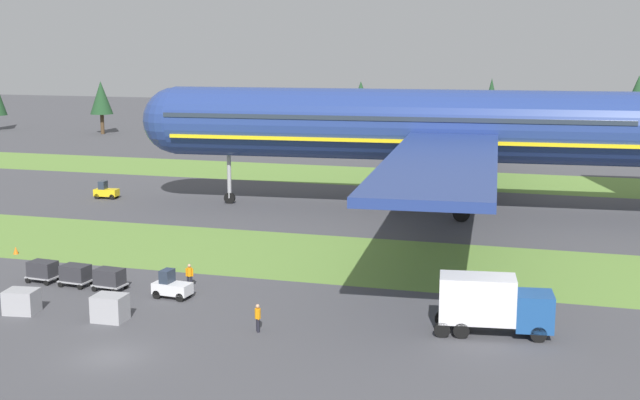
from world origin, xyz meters
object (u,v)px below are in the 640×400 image
at_px(ground_crew_marshaller, 258,317).
at_px(taxiway_marker_1, 458,290).
at_px(ground_crew_loader, 190,275).
at_px(airliner, 440,125).
at_px(cargo_dolly_second, 76,274).
at_px(cargo_dolly_third, 43,270).
at_px(cargo_dolly_lead, 110,278).
at_px(uld_container_1, 22,301).
at_px(baggage_tug, 171,286).
at_px(taxiway_marker_0, 16,250).
at_px(pushback_tractor, 106,191).
at_px(uld_container_2, 110,308).
at_px(catering_truck, 493,303).

bearing_deg(ground_crew_marshaller, taxiway_marker_1, -72.49).
bearing_deg(ground_crew_loader, airliner, -123.93).
distance_m(cargo_dolly_second, cargo_dolly_third, 2.90).
distance_m(cargo_dolly_lead, ground_crew_marshaller, 14.14).
relative_size(cargo_dolly_third, uld_container_1, 1.16).
height_order(baggage_tug, cargo_dolly_third, baggage_tug).
height_order(cargo_dolly_lead, cargo_dolly_third, same).
bearing_deg(taxiway_marker_0, uld_container_1, -53.19).
distance_m(airliner, pushback_tractor, 37.86).
bearing_deg(airliner, uld_container_2, 155.55).
distance_m(airliner, catering_truck, 37.94).
relative_size(cargo_dolly_second, uld_container_1, 1.16).
relative_size(pushback_tractor, ground_crew_marshaller, 1.55).
height_order(airliner, ground_crew_loader, airliner).
bearing_deg(cargo_dolly_lead, airliner, 157.28).
distance_m(pushback_tractor, uld_container_2, 43.63).
bearing_deg(taxiway_marker_1, pushback_tractor, 148.77).
bearing_deg(taxiway_marker_0, uld_container_2, -38.87).
xyz_separation_m(cargo_dolly_second, catering_truck, (29.67, -2.10, 1.03)).
height_order(baggage_tug, taxiway_marker_0, baggage_tug).
relative_size(cargo_dolly_lead, ground_crew_loader, 1.34).
distance_m(catering_truck, uld_container_1, 29.98).
height_order(airliner, cargo_dolly_third, airliner).
distance_m(ground_crew_marshaller, taxiway_marker_1, 15.59).
bearing_deg(catering_truck, baggage_tug, -101.10).
relative_size(baggage_tug, taxiway_marker_1, 5.26).
relative_size(cargo_dolly_lead, taxiway_marker_0, 3.78).
xyz_separation_m(ground_crew_loader, taxiway_marker_1, (18.63, 3.84, -0.69)).
bearing_deg(taxiway_marker_1, ground_crew_loader, -168.36).
relative_size(baggage_tug, uld_container_1, 1.35).
height_order(airliner, uld_container_1, airliner).
bearing_deg(baggage_tug, cargo_dolly_lead, -90.00).
relative_size(airliner, uld_container_1, 39.59).
bearing_deg(cargo_dolly_lead, uld_container_1, -19.71).
height_order(cargo_dolly_lead, uld_container_1, uld_container_1).
relative_size(cargo_dolly_second, ground_crew_marshaller, 1.34).
distance_m(cargo_dolly_third, ground_crew_loader, 11.06).
distance_m(airliner, cargo_dolly_lead, 39.83).
xyz_separation_m(cargo_dolly_second, uld_container_1, (0.03, -6.43, -0.14)).
relative_size(baggage_tug, catering_truck, 0.38).
distance_m(baggage_tug, ground_crew_loader, 2.62).
relative_size(ground_crew_loader, uld_container_1, 0.87).
bearing_deg(uld_container_1, ground_crew_loader, 46.01).
relative_size(catering_truck, pushback_tractor, 2.67).
xyz_separation_m(airliner, baggage_tug, (-13.27, -34.92, -8.14)).
bearing_deg(cargo_dolly_lead, ground_crew_loader, 117.82).
bearing_deg(uld_container_2, cargo_dolly_third, 144.83).
relative_size(cargo_dolly_lead, catering_truck, 0.32).
bearing_deg(pushback_tractor, uld_container_2, 26.03).
xyz_separation_m(catering_truck, taxiway_marker_0, (-39.59, 8.96, -1.64)).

